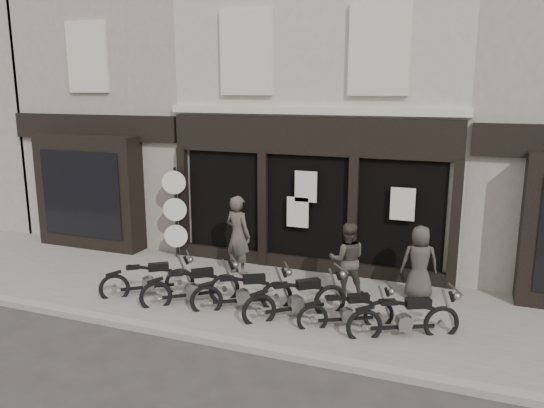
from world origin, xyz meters
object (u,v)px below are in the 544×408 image
(motorcycle_1, at_px, (192,290))
(man_left, at_px, (238,235))
(motorcycle_4, at_px, (347,314))
(advert_sign_post, at_px, (176,217))
(motorcycle_0, at_px, (149,282))
(man_centre, at_px, (347,259))
(motorcycle_5, at_px, (405,321))
(man_right, at_px, (420,262))
(motorcycle_2, at_px, (243,295))
(motorcycle_3, at_px, (297,303))

(motorcycle_1, distance_m, man_left, 2.10)
(motorcycle_4, bearing_deg, advert_sign_post, 125.25)
(motorcycle_0, height_order, man_centre, man_centre)
(motorcycle_5, distance_m, man_right, 2.07)
(motorcycle_2, height_order, man_left, man_left)
(motorcycle_1, xyz_separation_m, motorcycle_5, (4.41, 0.02, 0.00))
(man_right, bearing_deg, motorcycle_1, 10.03)
(motorcycle_0, distance_m, advert_sign_post, 2.74)
(motorcycle_4, relative_size, man_right, 1.08)
(motorcycle_3, xyz_separation_m, man_centre, (0.66, 1.47, 0.52))
(man_centre, bearing_deg, advert_sign_post, -29.73)
(motorcycle_3, distance_m, motorcycle_5, 2.11)
(motorcycle_4, xyz_separation_m, motorcycle_5, (1.07, -0.03, 0.04))
(motorcycle_1, bearing_deg, man_left, 46.55)
(motorcycle_0, bearing_deg, advert_sign_post, 70.68)
(motorcycle_4, bearing_deg, motorcycle_2, 149.63)
(motorcycle_0, height_order, motorcycle_2, motorcycle_2)
(motorcycle_0, height_order, man_left, man_left)
(man_left, bearing_deg, motorcycle_3, 156.71)
(motorcycle_4, height_order, motorcycle_5, motorcycle_5)
(motorcycle_5, bearing_deg, motorcycle_2, 152.07)
(motorcycle_4, distance_m, man_left, 3.77)
(man_centre, distance_m, man_right, 1.54)
(man_left, bearing_deg, man_centre, -170.21)
(motorcycle_0, distance_m, man_centre, 4.38)
(man_right, relative_size, advert_sign_post, 0.62)
(motorcycle_2, bearing_deg, man_left, 87.74)
(motorcycle_5, xyz_separation_m, man_centre, (-1.45, 1.55, 0.53))
(motorcycle_1, distance_m, motorcycle_3, 2.30)
(motorcycle_0, relative_size, motorcycle_1, 0.98)
(motorcycle_3, bearing_deg, motorcycle_4, -42.84)
(motorcycle_3, bearing_deg, motorcycle_2, 140.66)
(man_right, bearing_deg, man_centre, 2.52)
(motorcycle_2, bearing_deg, man_right, 0.90)
(man_left, height_order, man_centre, man_left)
(motorcycle_5, relative_size, man_centre, 1.20)
(motorcycle_0, bearing_deg, man_centre, -16.34)
(motorcycle_1, bearing_deg, motorcycle_3, -35.79)
(motorcycle_2, xyz_separation_m, man_right, (3.29, 1.93, 0.52))
(man_left, bearing_deg, motorcycle_2, 135.29)
(motorcycle_1, height_order, advert_sign_post, advert_sign_post)
(motorcycle_1, relative_size, motorcycle_4, 1.04)
(motorcycle_1, distance_m, motorcycle_5, 4.41)
(motorcycle_0, xyz_separation_m, man_centre, (4.07, 1.51, 0.55))
(motorcycle_5, bearing_deg, motorcycle_3, 151.06)
(man_centre, relative_size, man_right, 1.02)
(motorcycle_0, bearing_deg, motorcycle_1, -39.75)
(man_centre, bearing_deg, man_right, 178.59)
(motorcycle_2, relative_size, motorcycle_3, 1.04)
(man_right, bearing_deg, motorcycle_4, 46.36)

